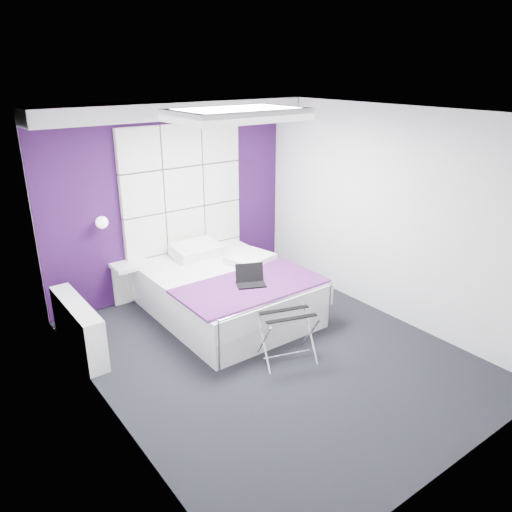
{
  "coord_description": "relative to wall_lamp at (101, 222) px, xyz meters",
  "views": [
    {
      "loc": [
        -3.01,
        -3.79,
        3.01
      ],
      "look_at": [
        0.06,
        0.35,
        1.04
      ],
      "focal_mm": 35.0,
      "sensor_mm": 36.0,
      "label": 1
    }
  ],
  "objects": [
    {
      "name": "floor",
      "position": [
        1.05,
        -2.06,
        -1.22
      ],
      "size": [
        4.4,
        4.4,
        0.0
      ],
      "primitive_type": "plane",
      "color": "black",
      "rests_on": "ground"
    },
    {
      "name": "nightstand",
      "position": [
        0.31,
        -0.04,
        -0.64
      ],
      "size": [
        0.48,
        0.37,
        0.05
      ],
      "primitive_type": "cube",
      "color": "silver",
      "rests_on": "wall_back"
    },
    {
      "name": "ceiling",
      "position": [
        1.05,
        -2.06,
        1.38
      ],
      "size": [
        4.4,
        4.4,
        0.0
      ],
      "primitive_type": "plane",
      "rotation": [
        3.14,
        0.0,
        0.0
      ],
      "color": "white",
      "rests_on": "wall_back"
    },
    {
      "name": "wall_back",
      "position": [
        1.05,
        0.14,
        0.08
      ],
      "size": [
        3.6,
        0.0,
        3.6
      ],
      "primitive_type": "plane",
      "rotation": [
        1.57,
        0.0,
        0.0
      ],
      "color": "white",
      "rests_on": "floor"
    },
    {
      "name": "luggage_rack",
      "position": [
        1.11,
        -2.27,
        -0.94
      ],
      "size": [
        0.57,
        0.42,
        0.56
      ],
      "rotation": [
        0.0,
        0.0,
        -0.31
      ],
      "color": "silver",
      "rests_on": "floor"
    },
    {
      "name": "bed",
      "position": [
        1.18,
        -0.97,
        -0.91
      ],
      "size": [
        1.74,
        2.11,
        0.74
      ],
      "color": "silver",
      "rests_on": "floor"
    },
    {
      "name": "headboard",
      "position": [
        1.2,
        0.08,
        -0.05
      ],
      "size": [
        1.8,
        0.08,
        2.3
      ],
      "primitive_type": null,
      "color": "white",
      "rests_on": "wall_back"
    },
    {
      "name": "soffit",
      "position": [
        1.05,
        -0.11,
        1.28
      ],
      "size": [
        3.58,
        0.5,
        0.2
      ],
      "primitive_type": "cube",
      "color": "silver",
      "rests_on": "wall_back"
    },
    {
      "name": "radiator",
      "position": [
        -0.64,
        -0.76,
        -0.92
      ],
      "size": [
        0.22,
        1.2,
        0.6
      ],
      "primitive_type": "cube",
      "color": "silver",
      "rests_on": "floor"
    },
    {
      "name": "laptop",
      "position": [
        1.19,
        -1.46,
        -0.57
      ],
      "size": [
        0.33,
        0.24,
        0.24
      ],
      "rotation": [
        0.0,
        0.0,
        -0.42
      ],
      "color": "black",
      "rests_on": "bed"
    },
    {
      "name": "accent_wall",
      "position": [
        1.05,
        0.13,
        0.08
      ],
      "size": [
        3.58,
        0.02,
        2.58
      ],
      "primitive_type": "cube",
      "color": "#2F0E3D",
      "rests_on": "wall_back"
    },
    {
      "name": "wall_lamp",
      "position": [
        0.0,
        0.0,
        0.0
      ],
      "size": [
        0.15,
        0.15,
        0.15
      ],
      "primitive_type": "sphere",
      "color": "white",
      "rests_on": "wall_back"
    },
    {
      "name": "skylight",
      "position": [
        1.05,
        -1.46,
        1.33
      ],
      "size": [
        1.36,
        0.86,
        0.12
      ],
      "primitive_type": null,
      "color": "white",
      "rests_on": "ceiling"
    },
    {
      "name": "wall_right",
      "position": [
        2.85,
        -2.06,
        0.08
      ],
      "size": [
        0.0,
        4.4,
        4.4
      ],
      "primitive_type": "plane",
      "rotation": [
        1.57,
        0.0,
        -1.57
      ],
      "color": "white",
      "rests_on": "floor"
    },
    {
      "name": "wall_left",
      "position": [
        -0.75,
        -2.06,
        0.08
      ],
      "size": [
        0.0,
        4.4,
        4.4
      ],
      "primitive_type": "plane",
      "rotation": [
        1.57,
        0.0,
        1.57
      ],
      "color": "white",
      "rests_on": "floor"
    }
  ]
}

